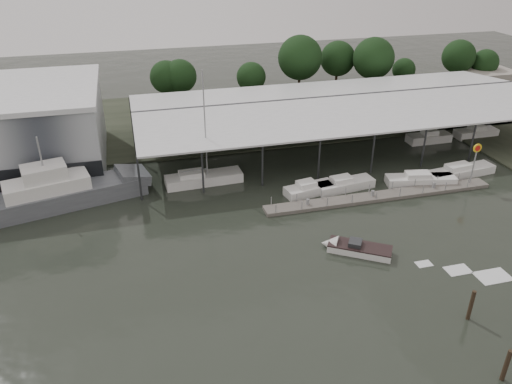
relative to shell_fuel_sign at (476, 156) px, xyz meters
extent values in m
plane|color=#232821|center=(-27.00, -9.99, -3.93)|extent=(200.00, 200.00, 0.00)
cube|color=#3B4030|center=(-27.00, 32.01, -3.83)|extent=(140.00, 30.00, 0.30)
cube|color=#999FA3|center=(-55.00, 20.01, 1.07)|extent=(24.00, 20.00, 10.00)
cube|color=#2D2F32|center=(-10.00, 18.01, 2.84)|extent=(58.00, 0.40, 0.30)
cylinder|color=#2D2F32|center=(-39.00, 6.51, -1.18)|extent=(0.24, 0.24, 5.50)
cylinder|color=#2D2F32|center=(-39.00, 29.51, -1.18)|extent=(0.24, 0.24, 5.50)
cylinder|color=#2D2F32|center=(19.00, 29.51, -1.18)|extent=(0.24, 0.24, 5.50)
cube|color=#646058|center=(-12.00, 0.01, -3.73)|extent=(28.00, 2.00, 0.40)
cylinder|color=gray|center=(-25.00, -0.89, -3.13)|extent=(0.10, 0.10, 1.20)
cylinder|color=gray|center=(1.00, 0.91, -3.13)|extent=(0.10, 0.10, 1.20)
cube|color=gray|center=(-13.00, 0.01, -3.23)|extent=(0.30, 0.30, 0.70)
cylinder|color=gray|center=(0.00, 0.01, -1.43)|extent=(0.16, 0.16, 5.00)
cylinder|color=yellow|center=(0.00, 0.01, 1.07)|extent=(1.10, 0.12, 1.10)
cylinder|color=red|center=(0.00, -0.06, 1.07)|extent=(0.70, 0.05, 0.70)
cube|color=gray|center=(28.00, 35.01, -1.93)|extent=(10.00, 8.00, 4.00)
cube|color=#5A5E63|center=(-47.85, 7.57, -3.03)|extent=(19.44, 8.72, 2.40)
cube|color=#5A5E63|center=(-39.76, 9.56, -2.03)|extent=(4.47, 4.88, 1.88)
cube|color=silver|center=(-48.96, 7.30, -1.24)|extent=(9.51, 5.61, 1.80)
cube|color=silver|center=(-48.96, 7.30, 0.47)|extent=(5.15, 4.07, 1.61)
cylinder|color=gray|center=(-48.96, 7.30, 2.87)|extent=(0.18, 0.18, 3.50)
cube|color=silver|center=(-31.28, 9.02, -3.43)|extent=(9.54, 3.06, 1.40)
cube|color=silver|center=(-32.79, 8.95, -2.53)|extent=(3.10, 1.94, 0.80)
cylinder|color=gray|center=(-30.81, 9.05, 3.59)|extent=(0.16, 0.16, 12.97)
cylinder|color=gray|center=(-32.51, 8.96, -2.03)|extent=(3.50, 0.29, 0.12)
cube|color=silver|center=(-19.16, -9.70, -3.58)|extent=(6.16, 4.97, 0.90)
cone|color=silver|center=(-21.64, -8.08, -3.58)|extent=(2.43, 2.55, 2.00)
cube|color=black|center=(-19.16, -9.70, -3.18)|extent=(6.19, 5.02, 0.12)
cube|color=#2D2F32|center=(-19.57, -9.44, -2.93)|extent=(1.77, 1.83, 0.50)
cube|color=silver|center=(-14.12, -12.98, -3.91)|extent=(2.30, 1.50, 0.04)
cube|color=silver|center=(-11.60, -14.62, -3.91)|extent=(3.10, 2.00, 0.04)
cube|color=silver|center=(-9.09, -16.26, -3.91)|extent=(3.90, 2.50, 0.04)
cube|color=silver|center=(-19.57, 3.10, -3.43)|extent=(6.44, 3.25, 1.10)
cube|color=silver|center=(-20.07, 3.10, -2.63)|extent=(2.40, 1.96, 0.70)
cube|color=silver|center=(-15.08, 3.16, -3.43)|extent=(7.48, 3.11, 1.10)
cube|color=silver|center=(-15.58, 3.16, -2.63)|extent=(2.72, 1.92, 0.70)
cube|color=silver|center=(-5.56, 1.97, -3.43)|extent=(8.70, 3.83, 1.10)
cube|color=silver|center=(-6.06, 1.97, -2.63)|extent=(3.21, 2.16, 0.70)
cube|color=silver|center=(0.63, 2.79, -3.43)|extent=(9.53, 3.27, 1.10)
cube|color=silver|center=(0.13, 2.79, -2.63)|extent=(3.43, 1.97, 0.70)
cylinder|color=#35261A|center=(-16.21, -26.45, -2.87)|extent=(0.32, 0.32, 3.31)
cylinder|color=#35261A|center=(-14.73, -20.50, -2.83)|extent=(0.32, 0.32, 3.40)
cylinder|color=black|center=(-32.47, 39.44, -1.94)|extent=(0.50, 0.50, 3.98)
sphere|color=#1C3B18|center=(-32.47, 39.44, 1.65)|extent=(5.57, 5.57, 5.57)
cylinder|color=black|center=(-30.21, 38.90, -1.89)|extent=(0.50, 0.50, 4.07)
sphere|color=#1C3B18|center=(-30.21, 38.90, 1.77)|extent=(5.70, 5.70, 5.70)
cylinder|color=black|center=(-18.02, 37.54, -2.10)|extent=(0.50, 0.50, 3.65)
sphere|color=#1C3B18|center=(-18.02, 37.54, 1.18)|extent=(5.11, 5.11, 5.11)
cylinder|color=black|center=(-8.97, 38.04, -1.14)|extent=(0.50, 0.50, 5.57)
sphere|color=#1C3B18|center=(-8.97, 38.04, 3.88)|extent=(7.80, 7.80, 7.80)
cylinder|color=black|center=(-0.45, 41.03, -1.61)|extent=(0.50, 0.50, 4.64)
sphere|color=#1C3B18|center=(-0.45, 41.03, 2.57)|extent=(6.49, 6.49, 6.49)
cylinder|color=black|center=(4.25, 35.96, -1.29)|extent=(0.50, 0.50, 5.28)
sphere|color=#1C3B18|center=(4.25, 35.96, 3.47)|extent=(7.39, 7.39, 7.39)
cylinder|color=black|center=(12.00, 38.18, -2.39)|extent=(0.50, 0.50, 3.08)
sphere|color=#1C3B18|center=(12.00, 38.18, 0.39)|extent=(4.31, 4.31, 4.31)
cylinder|color=black|center=(23.12, 37.67, -1.68)|extent=(0.50, 0.50, 4.49)
sphere|color=#1C3B18|center=(23.12, 37.67, 2.36)|extent=(6.29, 6.29, 6.29)
cylinder|color=black|center=(28.30, 36.38, -2.11)|extent=(0.50, 0.50, 3.63)
sphere|color=#1C3B18|center=(28.30, 36.38, 1.15)|extent=(5.08, 5.08, 5.08)
camera|label=1|loc=(-39.07, -45.94, 23.86)|focal=35.00mm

